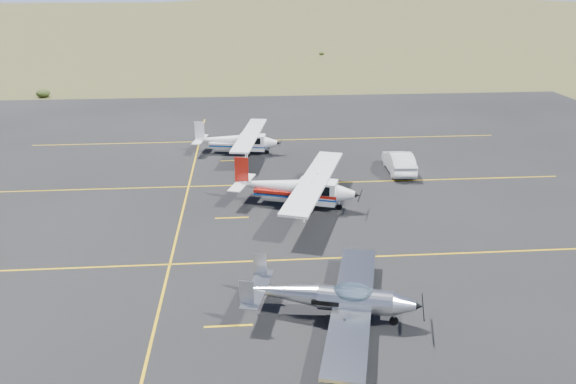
# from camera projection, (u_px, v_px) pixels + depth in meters

# --- Properties ---
(ground) EXTENTS (1600.00, 1600.00, 0.00)m
(ground) POSITION_uv_depth(u_px,v_px,m) (294.00, 280.00, 26.46)
(ground) COLOR #383D1C
(ground) RESTS_ON ground
(apron) EXTENTS (72.00, 72.00, 0.02)m
(apron) POSITION_uv_depth(u_px,v_px,m) (283.00, 220.00, 32.97)
(apron) COLOR black
(apron) RESTS_ON ground
(aircraft_low_wing) EXTENTS (7.17, 9.79, 2.13)m
(aircraft_low_wing) POSITION_uv_depth(u_px,v_px,m) (335.00, 298.00, 23.10)
(aircraft_low_wing) COLOR silver
(aircraft_low_wing) RESTS_ON apron
(aircraft_cessna) EXTENTS (7.90, 11.30, 2.90)m
(aircraft_cessna) POSITION_uv_depth(u_px,v_px,m) (296.00, 187.00, 34.43)
(aircraft_cessna) COLOR white
(aircraft_cessna) RESTS_ON apron
(aircraft_plain) EXTENTS (6.15, 10.04, 2.53)m
(aircraft_plain) POSITION_uv_depth(u_px,v_px,m) (238.00, 140.00, 44.77)
(aircraft_plain) COLOR white
(aircraft_plain) RESTS_ON apron
(sedan) EXTENTS (1.84, 4.74, 1.54)m
(sedan) POSITION_uv_depth(u_px,v_px,m) (399.00, 162.00, 40.69)
(sedan) COLOR white
(sedan) RESTS_ON apron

